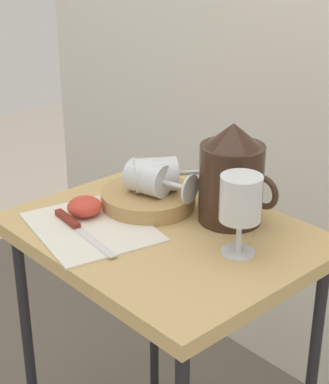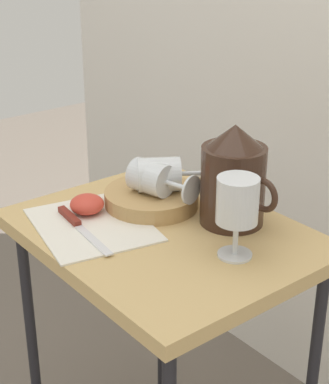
{
  "view_description": "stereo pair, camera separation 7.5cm",
  "coord_description": "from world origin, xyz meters",
  "px_view_note": "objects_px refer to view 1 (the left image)",
  "views": [
    {
      "loc": [
        0.83,
        -0.76,
        1.29
      ],
      "look_at": [
        0.0,
        0.0,
        0.79
      ],
      "focal_mm": 59.84,
      "sensor_mm": 36.0,
      "label": 1
    },
    {
      "loc": [
        0.88,
        -0.7,
        1.29
      ],
      "look_at": [
        0.0,
        0.0,
        0.79
      ],
      "focal_mm": 59.84,
      "sensor_mm": 36.0,
      "label": 2
    }
  ],
  "objects_px": {
    "pitcher": "(232,182)",
    "knife": "(76,226)",
    "basket_tray": "(148,199)",
    "wine_glass_upright": "(241,203)",
    "table": "(164,261)",
    "apple_half_left": "(84,206)",
    "wine_glass_tipped_near": "(150,178)",
    "wine_glass_tipped_far": "(158,175)"
  },
  "relations": [
    {
      "from": "wine_glass_tipped_near",
      "to": "knife",
      "type": "xyz_separation_m",
      "value": [
        -0.03,
        -0.17,
        -0.06
      ]
    },
    {
      "from": "table",
      "to": "apple_half_left",
      "type": "xyz_separation_m",
      "value": [
        -0.15,
        -0.08,
        0.1
      ]
    },
    {
      "from": "pitcher",
      "to": "wine_glass_tipped_far",
      "type": "xyz_separation_m",
      "value": [
        -0.15,
        -0.06,
        -0.01
      ]
    },
    {
      "from": "table",
      "to": "wine_glass_upright",
      "type": "height_order",
      "value": "wine_glass_upright"
    },
    {
      "from": "wine_glass_tipped_far",
      "to": "basket_tray",
      "type": "bearing_deg",
      "value": -127.32
    },
    {
      "from": "wine_glass_tipped_far",
      "to": "apple_half_left",
      "type": "relative_size",
      "value": 2.34
    },
    {
      "from": "pitcher",
      "to": "apple_half_left",
      "type": "bearing_deg",
      "value": -135.1
    },
    {
      "from": "table",
      "to": "wine_glass_tipped_near",
      "type": "bearing_deg",
      "value": 155.53
    },
    {
      "from": "basket_tray",
      "to": "wine_glass_tipped_near",
      "type": "distance_m",
      "value": 0.05
    },
    {
      "from": "knife",
      "to": "apple_half_left",
      "type": "bearing_deg",
      "value": 126.95
    },
    {
      "from": "apple_half_left",
      "to": "knife",
      "type": "relative_size",
      "value": 0.32
    },
    {
      "from": "apple_half_left",
      "to": "pitcher",
      "type": "bearing_deg",
      "value": 44.9
    },
    {
      "from": "wine_glass_tipped_near",
      "to": "apple_half_left",
      "type": "height_order",
      "value": "wine_glass_tipped_near"
    },
    {
      "from": "basket_tray",
      "to": "wine_glass_tipped_far",
      "type": "xyz_separation_m",
      "value": [
        0.01,
        0.02,
        0.05
      ]
    },
    {
      "from": "wine_glass_tipped_near",
      "to": "apple_half_left",
      "type": "xyz_separation_m",
      "value": [
        -0.06,
        -0.12,
        -0.05
      ]
    },
    {
      "from": "basket_tray",
      "to": "wine_glass_tipped_far",
      "type": "relative_size",
      "value": 1.21
    },
    {
      "from": "wine_glass_upright",
      "to": "wine_glass_tipped_near",
      "type": "height_order",
      "value": "wine_glass_upright"
    },
    {
      "from": "wine_glass_upright",
      "to": "wine_glass_tipped_far",
      "type": "distance_m",
      "value": 0.26
    },
    {
      "from": "wine_glass_upright",
      "to": "wine_glass_tipped_near",
      "type": "xyz_separation_m",
      "value": [
        -0.25,
        0.01,
        -0.03
      ]
    },
    {
      "from": "table",
      "to": "basket_tray",
      "type": "relative_size",
      "value": 3.57
    },
    {
      "from": "table",
      "to": "basket_tray",
      "type": "xyz_separation_m",
      "value": [
        -0.1,
        0.05,
        0.09
      ]
    },
    {
      "from": "apple_half_left",
      "to": "basket_tray",
      "type": "bearing_deg",
      "value": 69.42
    },
    {
      "from": "pitcher",
      "to": "knife",
      "type": "bearing_deg",
      "value": -124.11
    },
    {
      "from": "pitcher",
      "to": "wine_glass_tipped_near",
      "type": "xyz_separation_m",
      "value": [
        -0.15,
        -0.09,
        -0.01
      ]
    },
    {
      "from": "wine_glass_tipped_far",
      "to": "knife",
      "type": "height_order",
      "value": "wine_glass_tipped_far"
    },
    {
      "from": "knife",
      "to": "wine_glass_upright",
      "type": "bearing_deg",
      "value": 30.87
    },
    {
      "from": "wine_glass_tipped_far",
      "to": "table",
      "type": "bearing_deg",
      "value": -34.86
    },
    {
      "from": "basket_tray",
      "to": "pitcher",
      "type": "height_order",
      "value": "pitcher"
    },
    {
      "from": "table",
      "to": "pitcher",
      "type": "relative_size",
      "value": 3.47
    },
    {
      "from": "basket_tray",
      "to": "pitcher",
      "type": "distance_m",
      "value": 0.19
    },
    {
      "from": "pitcher",
      "to": "wine_glass_upright",
      "type": "bearing_deg",
      "value": -41.63
    },
    {
      "from": "table",
      "to": "wine_glass_upright",
      "type": "bearing_deg",
      "value": 11.83
    },
    {
      "from": "basket_tray",
      "to": "wine_glass_tipped_near",
      "type": "relative_size",
      "value": 1.27
    },
    {
      "from": "pitcher",
      "to": "wine_glass_upright",
      "type": "height_order",
      "value": "pitcher"
    },
    {
      "from": "pitcher",
      "to": "basket_tray",
      "type": "bearing_deg",
      "value": -153.77
    },
    {
      "from": "wine_glass_tipped_far",
      "to": "pitcher",
      "type": "bearing_deg",
      "value": 23.03
    },
    {
      "from": "basket_tray",
      "to": "wine_glass_upright",
      "type": "height_order",
      "value": "wine_glass_upright"
    },
    {
      "from": "apple_half_left",
      "to": "wine_glass_upright",
      "type": "bearing_deg",
      "value": 20.63
    },
    {
      "from": "basket_tray",
      "to": "knife",
      "type": "height_order",
      "value": "basket_tray"
    },
    {
      "from": "wine_glass_tipped_far",
      "to": "wine_glass_tipped_near",
      "type": "bearing_deg",
      "value": -86.61
    },
    {
      "from": "pitcher",
      "to": "wine_glass_tipped_near",
      "type": "bearing_deg",
      "value": -149.93
    },
    {
      "from": "basket_tray",
      "to": "wine_glass_tipped_near",
      "type": "height_order",
      "value": "wine_glass_tipped_near"
    }
  ]
}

